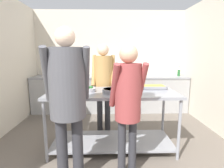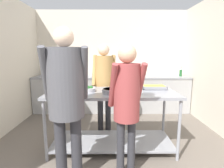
{
  "view_description": "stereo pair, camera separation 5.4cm",
  "coord_description": "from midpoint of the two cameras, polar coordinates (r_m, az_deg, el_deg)",
  "views": [
    {
      "loc": [
        -0.08,
        -0.85,
        1.5
      ],
      "look_at": [
        -0.0,
        1.86,
        1.03
      ],
      "focal_mm": 28.0,
      "sensor_mm": 36.0,
      "label": 1
    },
    {
      "loc": [
        -0.03,
        -0.86,
        1.5
      ],
      "look_at": [
        -0.0,
        1.86,
        1.03
      ],
      "focal_mm": 28.0,
      "sensor_mm": 36.0,
      "label": 2
    }
  ],
  "objects": [
    {
      "name": "wall_rear",
      "position": [
        4.9,
        -1.04,
        7.76
      ],
      "size": [
        4.13,
        0.06,
        2.65
      ],
      "color": "beige",
      "rests_on": "ground_plane"
    },
    {
      "name": "back_counter",
      "position": [
        4.64,
        -0.95,
        -3.08
      ],
      "size": [
        3.97,
        0.65,
        0.93
      ],
      "color": "#A8A8A8",
      "rests_on": "ground_plane"
    },
    {
      "name": "serving_counter",
      "position": [
        2.76,
        -0.51,
        -8.64
      ],
      "size": [
        1.96,
        0.8,
        0.93
      ],
      "color": "gray",
      "rests_on": "ground_plane"
    },
    {
      "name": "serving_tray_roast",
      "position": [
        2.72,
        -15.09,
        -2.09
      ],
      "size": [
        0.4,
        0.29,
        0.05
      ],
      "color": "gray",
      "rests_on": "serving_counter"
    },
    {
      "name": "broccoli_bowl",
      "position": [
        2.69,
        -8.06,
        -1.79
      ],
      "size": [
        0.2,
        0.2,
        0.09
      ],
      "color": "#B2B2B7",
      "rests_on": "serving_counter"
    },
    {
      "name": "sauce_pan",
      "position": [
        2.57,
        -0.55,
        -2.17
      ],
      "size": [
        0.43,
        0.29,
        0.06
      ],
      "color": "gray",
      "rests_on": "serving_counter"
    },
    {
      "name": "plate_stack",
      "position": [
        2.82,
        6.7,
        -1.54
      ],
      "size": [
        0.23,
        0.23,
        0.04
      ],
      "color": "white",
      "rests_on": "serving_counter"
    },
    {
      "name": "serving_tray_vegetables",
      "position": [
        2.97,
        12.89,
        -0.99
      ],
      "size": [
        0.38,
        0.26,
        0.05
      ],
      "color": "gray",
      "rests_on": "serving_counter"
    },
    {
      "name": "guest_serving_left",
      "position": [
        2.06,
        4.46,
        -4.23
      ],
      "size": [
        0.45,
        0.38,
        1.6
      ],
      "color": "#2D2D33",
      "rests_on": "ground_plane"
    },
    {
      "name": "guest_serving_right",
      "position": [
        1.95,
        -15.11,
        -2.5
      ],
      "size": [
        0.53,
        0.42,
        1.78
      ],
      "color": "#2D2D33",
      "rests_on": "ground_plane"
    },
    {
      "name": "cook_behind_counter",
      "position": [
        3.3,
        -3.3,
        1.8
      ],
      "size": [
        0.45,
        0.34,
        1.68
      ],
      "color": "#2D2D33",
      "rests_on": "ground_plane"
    },
    {
      "name": "water_bottle",
      "position": [
        4.9,
        20.69,
        3.78
      ],
      "size": [
        0.07,
        0.07,
        0.25
      ],
      "color": "#23602D",
      "rests_on": "back_counter"
    }
  ]
}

